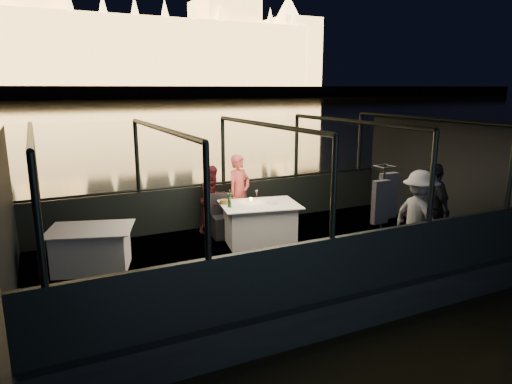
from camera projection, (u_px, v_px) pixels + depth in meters
name	position (u px, v px, depth m)	size (l,w,h in m)	color
river_water	(55.00, 108.00, 78.51)	(500.00, 500.00, 0.00)	black
boat_hull	(266.00, 279.00, 8.33)	(8.60, 4.40, 1.00)	black
boat_deck	(266.00, 254.00, 8.22)	(8.00, 4.00, 0.04)	black
gunwale_port	(224.00, 204.00, 9.87)	(8.00, 0.08, 0.90)	black
gunwale_starboard	(331.00, 268.00, 6.36)	(8.00, 0.08, 0.90)	black
cabin_glass_port	(223.00, 151.00, 9.62)	(8.00, 0.02, 1.40)	#99B2B2
cabin_glass_starboard	(334.00, 188.00, 6.11)	(8.00, 0.02, 1.40)	#99B2B2
cabin_roof_glass	(266.00, 125.00, 7.70)	(8.00, 4.00, 0.02)	#99B2B2
end_wall_fore	(7.00, 219.00, 6.26)	(0.02, 4.00, 2.30)	black
end_wall_aft	(434.00, 173.00, 9.66)	(0.02, 4.00, 2.30)	black
canopy_ribs	(266.00, 191.00, 7.96)	(8.00, 4.00, 2.30)	black
embankment	(40.00, 94.00, 192.34)	(400.00, 140.00, 6.00)	#423D33
parliament_building	(33.00, 11.00, 155.39)	(220.00, 32.00, 60.00)	#F2D18C
dining_table_central	(260.00, 223.00, 8.70)	(1.45, 1.05, 0.77)	white
dining_table_aft	(92.00, 247.00, 7.42)	(1.32, 0.95, 0.70)	silver
chair_port_left	(223.00, 216.00, 8.99)	(0.40, 0.40, 0.86)	black
chair_port_right	(243.00, 210.00, 9.39)	(0.40, 0.40, 0.86)	black
coat_stand	(382.00, 217.00, 7.27)	(0.49, 0.39, 1.76)	black
person_woman_coral	(239.00, 194.00, 9.47)	(0.57, 0.38, 1.58)	#CE4D4A
person_man_maroon	(213.00, 196.00, 9.29)	(0.66, 0.52, 1.38)	#401218
passenger_stripe	(419.00, 214.00, 7.63)	(1.03, 0.58, 1.59)	silver
passenger_dark	(433.00, 205.00, 8.18)	(0.95, 0.40, 1.62)	black
wine_bottle	(230.00, 199.00, 8.36)	(0.07, 0.07, 0.32)	#143714
bread_basket	(224.00, 202.00, 8.64)	(0.18, 0.18, 0.07)	brown
amber_candle	(251.00, 199.00, 8.81)	(0.05, 0.05, 0.07)	#FFAB3F
plate_near	(273.00, 203.00, 8.70)	(0.23, 0.23, 0.01)	silver
plate_far	(225.00, 202.00, 8.74)	(0.23, 0.23, 0.01)	white
wine_glass_white	(231.00, 203.00, 8.33)	(0.06, 0.06, 0.19)	silver
wine_glass_red	(257.00, 194.00, 8.99)	(0.06, 0.06, 0.17)	silver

